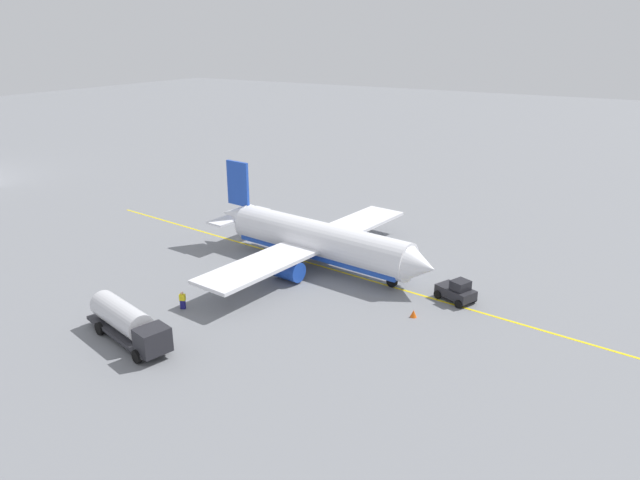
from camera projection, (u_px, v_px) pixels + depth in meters
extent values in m
plane|color=slate|center=(320.00, 266.00, 64.25)|extent=(400.00, 400.00, 0.00)
cylinder|color=white|center=(320.00, 240.00, 63.25)|extent=(22.15, 6.44, 3.99)
cube|color=#1E47B7|center=(320.00, 250.00, 63.62)|extent=(20.87, 5.59, 1.12)
cone|color=white|center=(420.00, 266.00, 56.26)|extent=(3.45, 4.15, 3.83)
cone|color=white|center=(236.00, 215.00, 70.45)|extent=(4.61, 3.85, 3.39)
cube|color=#1E47B7|center=(238.00, 183.00, 68.76)|extent=(3.22, 0.72, 5.20)
cube|color=white|center=(239.00, 216.00, 70.10)|extent=(3.34, 8.62, 0.24)
cube|color=white|center=(313.00, 242.00, 63.99)|extent=(8.27, 31.16, 0.36)
cylinder|color=#1E47B7|center=(346.00, 242.00, 67.83)|extent=(3.42, 2.45, 2.10)
cylinder|color=#1E47B7|center=(287.00, 269.00, 60.07)|extent=(3.42, 2.45, 2.10)
cylinder|color=#4C4C51|center=(392.00, 276.00, 58.62)|extent=(0.24, 0.24, 1.25)
cylinder|color=black|center=(392.00, 282.00, 58.83)|extent=(1.14, 0.52, 1.10)
cylinder|color=#4C4C51|center=(320.00, 245.00, 66.95)|extent=(0.24, 0.24, 1.25)
cylinder|color=black|center=(320.00, 251.00, 67.16)|extent=(1.14, 0.52, 1.10)
cylinder|color=#4C4C51|center=(290.00, 259.00, 63.07)|extent=(0.24, 0.24, 1.25)
cylinder|color=black|center=(291.00, 264.00, 63.28)|extent=(1.14, 0.52, 1.10)
cube|color=#2D2D33|center=(127.00, 332.00, 48.75)|extent=(9.88, 4.75, 0.30)
cube|color=#232328|center=(153.00, 340.00, 45.50)|extent=(2.52, 2.81, 2.00)
cube|color=black|center=(158.00, 340.00, 44.77)|extent=(0.64, 1.98, 0.90)
cylinder|color=silver|center=(121.00, 315.00, 48.71)|extent=(7.12, 3.87, 2.30)
cylinder|color=black|center=(165.00, 345.00, 46.97)|extent=(1.15, 0.61, 1.10)
cylinder|color=black|center=(137.00, 357.00, 45.31)|extent=(1.15, 0.61, 1.10)
cylinder|color=black|center=(127.00, 319.00, 51.21)|extent=(1.15, 0.61, 1.10)
cylinder|color=black|center=(99.00, 329.00, 49.55)|extent=(1.15, 0.61, 1.10)
cube|color=#232328|center=(456.00, 292.00, 55.75)|extent=(4.09, 3.23, 0.90)
cube|color=black|center=(460.00, 285.00, 55.07)|extent=(1.91, 2.01, 0.90)
cylinder|color=black|center=(438.00, 294.00, 56.33)|extent=(0.85, 0.58, 0.80)
cylinder|color=black|center=(452.00, 289.00, 57.45)|extent=(0.85, 0.58, 0.80)
cylinder|color=black|center=(459.00, 304.00, 54.36)|extent=(0.85, 0.58, 0.80)
cylinder|color=black|center=(473.00, 299.00, 55.48)|extent=(0.85, 0.58, 0.80)
cube|color=navy|center=(183.00, 304.00, 54.23)|extent=(0.53, 0.46, 0.85)
cube|color=yellow|center=(182.00, 297.00, 53.99)|extent=(0.62, 0.53, 0.60)
sphere|color=tan|center=(182.00, 293.00, 53.84)|extent=(0.24, 0.24, 0.24)
cone|color=#F2590F|center=(413.00, 314.00, 52.66)|extent=(0.61, 0.61, 0.68)
cube|color=yellow|center=(320.00, 266.00, 64.25)|extent=(69.51, 8.25, 0.01)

